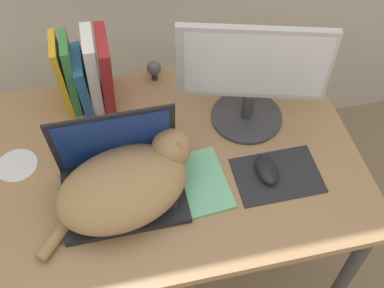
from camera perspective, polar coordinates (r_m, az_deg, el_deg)
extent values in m
cube|color=#93704C|center=(1.43, -2.58, -2.04)|extent=(1.11, 0.76, 0.03)
cylinder|color=#38383D|center=(1.72, 17.48, -15.12)|extent=(0.04, 0.04, 0.71)
cylinder|color=#38383D|center=(1.96, -18.74, -3.26)|extent=(0.04, 0.04, 0.71)
cylinder|color=#38383D|center=(2.02, 10.15, 1.70)|extent=(0.04, 0.04, 0.71)
cube|color=black|center=(1.35, -8.05, -6.10)|extent=(0.33, 0.24, 0.02)
cube|color=#28282D|center=(1.33, -8.03, -6.29)|extent=(0.27, 0.12, 0.00)
cube|color=black|center=(1.31, -9.23, 0.54)|extent=(0.33, 0.04, 0.23)
cube|color=navy|center=(1.31, -9.20, 0.37)|extent=(0.30, 0.03, 0.21)
ellipsoid|color=#99754C|center=(1.29, -8.22, -5.15)|extent=(0.41, 0.34, 0.14)
sphere|color=#99754C|center=(1.32, -2.50, -0.48)|extent=(0.11, 0.11, 0.11)
cone|color=#99754C|center=(1.31, -2.80, 1.75)|extent=(0.04, 0.04, 0.03)
cone|color=#99754C|center=(1.27, -1.56, -0.14)|extent=(0.04, 0.04, 0.03)
cylinder|color=#99754C|center=(1.31, -15.70, -10.52)|extent=(0.11, 0.13, 0.03)
cylinder|color=#333338|center=(1.53, 6.47, 3.25)|extent=(0.22, 0.22, 0.01)
cylinder|color=#333338|center=(1.49, 6.65, 4.60)|extent=(0.04, 0.04, 0.09)
cube|color=#B2B2B7|center=(1.37, 7.31, 9.45)|extent=(0.42, 0.14, 0.25)
cube|color=silver|center=(1.36, 7.59, 9.14)|extent=(0.38, 0.11, 0.22)
cube|color=#232328|center=(1.40, 10.06, -3.68)|extent=(0.25, 0.17, 0.00)
ellipsoid|color=black|center=(1.39, 8.83, -2.98)|extent=(0.06, 0.11, 0.03)
cube|color=gold|center=(1.52, -15.14, 7.89)|extent=(0.03, 0.13, 0.25)
cube|color=#387A42|center=(1.52, -14.19, 8.05)|extent=(0.03, 0.12, 0.25)
cube|color=#285B93|center=(1.54, -12.81, 7.33)|extent=(0.04, 0.16, 0.18)
cube|color=white|center=(1.52, -11.72, 8.54)|extent=(0.04, 0.14, 0.26)
cube|color=maroon|center=(1.52, -10.25, 8.62)|extent=(0.05, 0.17, 0.24)
cube|color=#6BBC93|center=(1.36, -0.41, -4.87)|extent=(0.23, 0.23, 0.01)
cylinder|color=#232328|center=(1.64, -4.46, 8.03)|extent=(0.02, 0.02, 0.02)
sphere|color=#4C4C51|center=(1.61, -4.54, 8.98)|extent=(0.05, 0.05, 0.05)
cylinder|color=silver|center=(1.49, -20.05, -2.38)|extent=(0.12, 0.12, 0.00)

